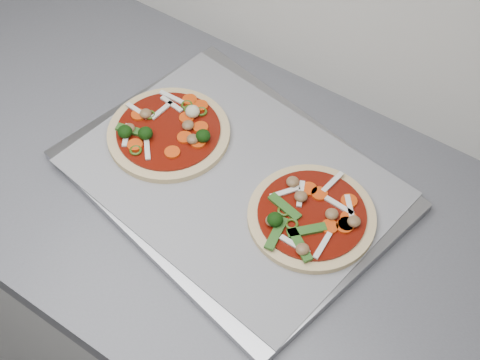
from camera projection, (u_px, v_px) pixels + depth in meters
The scene contains 6 objects.
base_cabinet at pixel (135, 268), 1.50m from camera, with size 3.60×0.60×0.86m, color silver.
countertop at pixel (102, 136), 1.15m from camera, with size 3.60×0.60×0.04m, color slate.
baking_tray at pixel (232, 180), 1.05m from camera, with size 0.50×0.37×0.02m, color #98999D.
parchment at pixel (232, 177), 1.04m from camera, with size 0.48×0.35×0.00m, color gray.
pizza_left at pixel (168, 132), 1.09m from camera, with size 0.27×0.27×0.03m.
pizza_right at pixel (311, 216), 0.99m from camera, with size 0.22×0.22×0.03m.
Camera 1 is at (0.63, 0.81, 1.74)m, focal length 50.00 mm.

